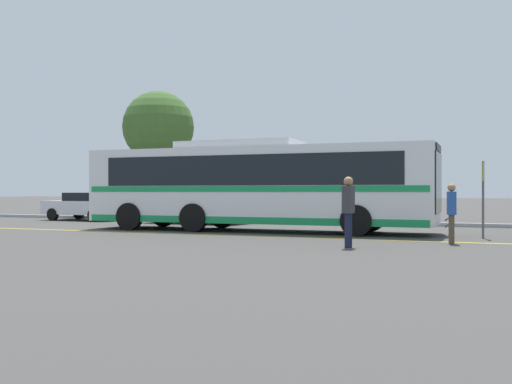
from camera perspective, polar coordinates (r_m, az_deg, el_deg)
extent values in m
plane|color=#423F3D|center=(21.97, -3.37, -3.65)|extent=(220.00, 220.00, 0.00)
cube|color=gold|center=(19.41, -2.50, -4.13)|extent=(32.48, 0.20, 0.01)
cube|color=#99999E|center=(26.59, 4.57, -2.84)|extent=(40.48, 0.36, 0.15)
cube|color=silver|center=(21.37, 0.00, 0.65)|extent=(12.53, 2.81, 2.64)
cube|color=black|center=(21.38, 0.00, 2.00)|extent=(10.78, 2.81, 1.04)
cube|color=#198C4C|center=(21.37, 0.00, 0.29)|extent=(12.28, 2.85, 0.20)
cube|color=#198C4C|center=(21.39, 0.00, -2.57)|extent=(12.28, 2.84, 0.24)
cube|color=black|center=(19.96, 16.98, 0.83)|extent=(0.09, 2.24, 1.94)
cube|color=black|center=(20.01, 16.98, 4.03)|extent=(0.08, 1.78, 0.24)
cube|color=silver|center=(21.67, -1.54, 4.47)|extent=(4.41, 2.13, 0.26)
cube|color=black|center=(19.96, 17.78, -2.45)|extent=(0.08, 1.91, 0.04)
cube|color=black|center=(19.97, 17.78, -3.02)|extent=(0.08, 1.91, 0.04)
cylinder|color=black|center=(21.51, 10.86, -2.40)|extent=(1.01, 0.30, 1.00)
cylinder|color=black|center=(19.11, 9.53, -2.71)|extent=(1.01, 0.30, 1.00)
cylinder|color=black|center=(23.24, -3.21, -2.21)|extent=(1.01, 0.30, 1.00)
cylinder|color=black|center=(21.04, -5.97, -2.45)|extent=(1.01, 0.30, 1.00)
cylinder|color=black|center=(24.45, -8.81, -2.10)|extent=(1.01, 0.30, 1.00)
cylinder|color=black|center=(22.37, -11.96, -2.30)|extent=(1.01, 0.30, 1.00)
cube|color=silver|center=(30.50, -15.90, -1.43)|extent=(4.17, 2.11, 0.66)
cube|color=black|center=(30.43, -15.75, -0.44)|extent=(1.80, 1.76, 0.40)
cylinder|color=black|center=(30.71, -18.79, -2.03)|extent=(0.61, 0.23, 0.60)
cylinder|color=black|center=(32.03, -16.53, -1.94)|extent=(0.61, 0.23, 0.60)
cylinder|color=black|center=(29.00, -15.20, -2.15)|extent=(0.61, 0.23, 0.60)
cylinder|color=black|center=(30.40, -12.98, -2.05)|extent=(0.61, 0.23, 0.60)
cube|color=silver|center=(26.63, -5.67, -1.66)|extent=(4.81, 2.22, 0.64)
cube|color=black|center=(26.56, -5.46, -0.41)|extent=(2.08, 1.81, 0.52)
cylinder|color=black|center=(26.70, -9.35, -2.34)|extent=(0.61, 0.24, 0.60)
cylinder|color=black|center=(28.19, -7.20, -2.22)|extent=(0.61, 0.24, 0.60)
cylinder|color=black|center=(25.12, -3.96, -2.50)|extent=(0.61, 0.24, 0.60)
cylinder|color=black|center=(26.69, -1.99, -2.34)|extent=(0.61, 0.24, 0.60)
cylinder|color=brown|center=(16.99, 18.15, -3.41)|extent=(0.14, 0.14, 0.79)
cylinder|color=brown|center=(17.16, 18.10, -3.37)|extent=(0.14, 0.14, 0.79)
cube|color=#264C99|center=(17.04, 18.13, -1.01)|extent=(0.28, 0.45, 0.63)
sphere|color=#9E704C|center=(17.04, 18.13, 0.41)|extent=(0.21, 0.21, 0.21)
cylinder|color=#191E38|center=(15.21, 8.70, -3.66)|extent=(0.14, 0.14, 0.87)
cylinder|color=#191E38|center=(15.37, 8.88, -3.62)|extent=(0.14, 0.14, 0.87)
cube|color=#333338|center=(15.26, 8.79, -0.72)|extent=(0.24, 0.43, 0.69)
sphere|color=#9E704C|center=(15.26, 8.79, 1.02)|extent=(0.24, 0.24, 0.24)
cylinder|color=#59595E|center=(19.32, 20.82, -0.69)|extent=(0.07, 0.07, 2.34)
cube|color=yellow|center=(19.33, 20.82, 1.79)|extent=(0.04, 0.40, 0.56)
cylinder|color=#513823|center=(33.58, -9.29, 0.64)|extent=(0.28, 0.28, 3.52)
sphere|color=#3D6028|center=(33.77, -9.29, 6.15)|extent=(3.95, 3.95, 3.95)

